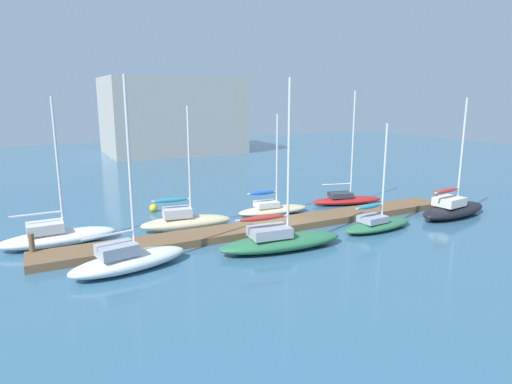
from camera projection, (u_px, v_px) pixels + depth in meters
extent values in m
plane|color=#386684|center=(271.00, 230.00, 27.61)|extent=(120.00, 120.00, 0.00)
cube|color=brown|center=(271.00, 226.00, 27.57)|extent=(27.24, 2.19, 0.43)
cylinder|color=brown|center=(32.00, 247.00, 22.39)|extent=(0.28, 0.28, 1.38)
cylinder|color=brown|center=(435.00, 200.00, 32.54)|extent=(0.28, 0.28, 1.38)
ellipsoid|color=white|center=(59.00, 238.00, 24.68)|extent=(6.24, 2.21, 0.83)
cube|color=silver|center=(45.00, 227.00, 24.24)|extent=(1.90, 1.46, 0.54)
cylinder|color=silver|center=(58.00, 165.00, 23.96)|extent=(0.14, 0.14, 7.28)
cylinder|color=silver|center=(36.00, 214.00, 23.89)|extent=(2.59, 0.20, 0.11)
ellipsoid|color=white|center=(130.00, 262.00, 21.10)|extent=(5.94, 2.91, 0.86)
cube|color=#9EA3AD|center=(117.00, 250.00, 20.61)|extent=(1.92, 1.61, 0.56)
cylinder|color=silver|center=(130.00, 167.00, 20.31)|extent=(0.13, 0.13, 8.20)
cylinder|color=silver|center=(108.00, 235.00, 20.23)|extent=(2.37, 0.56, 0.11)
ellipsoid|color=beige|center=(187.00, 223.00, 27.54)|extent=(5.79, 2.44, 0.87)
cube|color=silver|center=(177.00, 212.00, 27.20)|extent=(1.83, 1.40, 0.56)
cylinder|color=silver|center=(189.00, 162.00, 26.83)|extent=(0.13, 0.13, 6.68)
cylinder|color=silver|center=(171.00, 200.00, 26.93)|extent=(2.35, 0.43, 0.11)
ellipsoid|color=teal|center=(171.00, 200.00, 26.93)|extent=(2.15, 0.65, 0.28)
ellipsoid|color=#2D7047|center=(282.00, 242.00, 23.97)|extent=(7.23, 2.70, 0.81)
cube|color=#9EA3AD|center=(270.00, 232.00, 23.57)|extent=(2.24, 1.64, 0.53)
cylinder|color=silver|center=(289.00, 159.00, 23.14)|extent=(0.14, 0.14, 8.22)
cylinder|color=silver|center=(262.00, 218.00, 23.24)|extent=(2.97, 0.38, 0.11)
ellipsoid|color=#B72D28|center=(262.00, 218.00, 23.24)|extent=(2.70, 0.59, 0.28)
ellipsoid|color=beige|center=(273.00, 210.00, 31.14)|extent=(5.30, 2.08, 0.58)
cube|color=silver|center=(266.00, 204.00, 30.84)|extent=(1.64, 1.29, 0.38)
cylinder|color=silver|center=(277.00, 161.00, 30.50)|extent=(0.13, 0.13, 6.35)
cylinder|color=silver|center=(262.00, 193.00, 30.55)|extent=(2.18, 0.27, 0.10)
ellipsoid|color=blue|center=(262.00, 193.00, 30.55)|extent=(1.98, 0.51, 0.28)
ellipsoid|color=#2D7047|center=(378.00, 225.00, 27.49)|extent=(5.36, 2.16, 0.59)
cube|color=#9EA3AD|center=(373.00, 219.00, 27.12)|extent=(1.67, 1.34, 0.38)
cylinder|color=silver|center=(384.00, 173.00, 26.94)|extent=(0.13, 0.13, 5.94)
cylinder|color=silver|center=(370.00, 206.00, 26.78)|extent=(2.20, 0.29, 0.11)
ellipsoid|color=teal|center=(370.00, 206.00, 26.78)|extent=(2.00, 0.53, 0.28)
ellipsoid|color=#B21E1E|center=(347.00, 200.00, 34.06)|extent=(5.80, 2.90, 0.57)
cube|color=#333842|center=(340.00, 195.00, 33.84)|extent=(1.90, 1.49, 0.37)
cylinder|color=silver|center=(353.00, 145.00, 33.23)|extent=(0.13, 0.13, 7.92)
cylinder|color=silver|center=(337.00, 184.00, 33.59)|extent=(2.30, 0.67, 0.11)
ellipsoid|color=black|center=(454.00, 210.00, 30.53)|extent=(6.54, 2.94, 0.87)
cube|color=silver|center=(449.00, 201.00, 30.03)|extent=(2.08, 1.72, 0.56)
cylinder|color=silver|center=(462.00, 152.00, 29.86)|extent=(0.14, 0.14, 7.14)
cylinder|color=silver|center=(447.00, 191.00, 29.65)|extent=(2.64, 0.47, 0.11)
ellipsoid|color=#B72D28|center=(447.00, 191.00, 29.65)|extent=(2.41, 0.68, 0.28)
sphere|color=yellow|center=(153.00, 208.00, 31.78)|extent=(0.56, 0.56, 0.56)
cube|color=#ADA89E|center=(172.00, 115.00, 64.68)|extent=(18.57, 13.25, 10.65)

